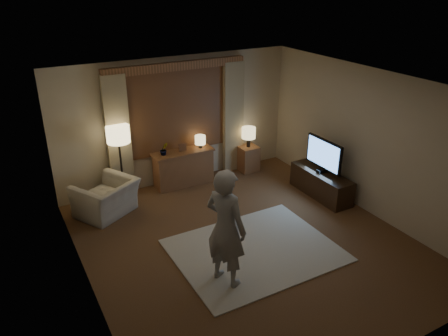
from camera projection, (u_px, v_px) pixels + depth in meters
room at (233, 158)px, 7.01m from camera, size 5.04×5.54×2.64m
rug at (255, 250)px, 6.95m from camera, size 2.50×2.00×0.02m
sideboard at (183, 169)px, 9.00m from camera, size 1.20×0.40×0.70m
picture_frame at (183, 148)px, 8.81m from camera, size 0.16×0.02×0.20m
plant at (164, 150)px, 8.62m from camera, size 0.17×0.13×0.30m
table_lamp_sideboard at (200, 140)px, 8.95m from camera, size 0.22×0.22×0.30m
floor_lamp at (118, 138)px, 8.05m from camera, size 0.43×0.43×1.49m
armchair at (106, 198)px, 7.89m from camera, size 1.29×1.24×0.64m
side_table at (248, 158)px, 9.67m from camera, size 0.40×0.40×0.56m
table_lamp_side at (249, 133)px, 9.42m from camera, size 0.30×0.30×0.44m
tv_stand at (321, 184)px, 8.58m from camera, size 0.45×1.40×0.50m
tv at (324, 155)px, 8.33m from camera, size 0.23×0.93×0.67m
person at (226, 228)px, 5.91m from camera, size 0.64×0.75×1.74m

